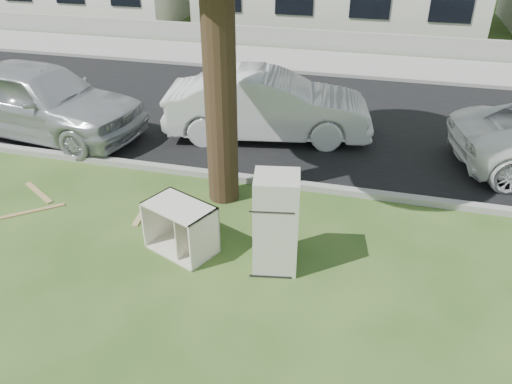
% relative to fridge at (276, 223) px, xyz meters
% --- Properties ---
extents(ground, '(120.00, 120.00, 0.00)m').
position_rel_fridge_xyz_m(ground, '(-0.94, -0.09, -0.75)').
color(ground, '#2C4D1B').
extents(road, '(120.00, 7.00, 0.01)m').
position_rel_fridge_xyz_m(road, '(-0.94, 5.91, -0.75)').
color(road, black).
rests_on(road, ground).
extents(kerb_near, '(120.00, 0.18, 0.12)m').
position_rel_fridge_xyz_m(kerb_near, '(-0.94, 2.36, -0.75)').
color(kerb_near, gray).
rests_on(kerb_near, ground).
extents(kerb_far, '(120.00, 0.18, 0.12)m').
position_rel_fridge_xyz_m(kerb_far, '(-0.94, 9.46, -0.75)').
color(kerb_far, gray).
rests_on(kerb_far, ground).
extents(sidewalk, '(120.00, 2.80, 0.01)m').
position_rel_fridge_xyz_m(sidewalk, '(-0.94, 10.91, -0.75)').
color(sidewalk, gray).
rests_on(sidewalk, ground).
extents(low_wall, '(120.00, 0.15, 0.70)m').
position_rel_fridge_xyz_m(low_wall, '(-0.94, 12.51, -0.40)').
color(low_wall, gray).
rests_on(low_wall, ground).
extents(fridge, '(0.71, 0.68, 1.51)m').
position_rel_fridge_xyz_m(fridge, '(0.00, 0.00, 0.00)').
color(fridge, silver).
rests_on(fridge, ground).
extents(cabinet, '(1.19, 0.99, 0.80)m').
position_rel_fridge_xyz_m(cabinet, '(-1.48, 0.03, -0.35)').
color(cabinet, silver).
rests_on(cabinet, ground).
extents(plank_a, '(0.87, 0.75, 0.02)m').
position_rel_fridge_xyz_m(plank_a, '(-4.41, 0.39, -0.74)').
color(plank_a, '#9D7C4C').
rests_on(plank_a, ground).
extents(plank_b, '(0.90, 0.61, 0.02)m').
position_rel_fridge_xyz_m(plank_b, '(-4.70, 0.97, -0.74)').
color(plank_b, '#A28554').
rests_on(plank_b, ground).
extents(plank_c, '(0.21, 0.91, 0.02)m').
position_rel_fridge_xyz_m(plank_c, '(-2.54, 0.86, -0.74)').
color(plank_c, tan).
rests_on(plank_c, ground).
extents(car_center, '(4.73, 2.36, 1.49)m').
position_rel_fridge_xyz_m(car_center, '(-1.20, 4.57, -0.01)').
color(car_center, silver).
rests_on(car_center, ground).
extents(car_left, '(5.09, 2.54, 1.67)m').
position_rel_fridge_xyz_m(car_left, '(-6.21, 3.41, 0.08)').
color(car_left, '#A4A6AB').
rests_on(car_left, ground).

